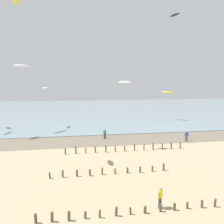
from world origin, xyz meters
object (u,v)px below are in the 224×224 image
kite_aloft_2 (167,92)px  kite_aloft_3 (175,15)px  person_mid_beach (105,134)px  kite_aloft_0 (45,88)px  person_left_flank (187,136)px  person_by_waterline (160,197)px  kite_aloft_10 (21,66)px  kite_aloft_8 (15,2)px  kite_aloft_6 (125,82)px

kite_aloft_2 → kite_aloft_3: 23.07m
person_mid_beach → kite_aloft_0: 17.76m
person_left_flank → kite_aloft_0: bearing=147.6°
person_mid_beach → person_by_waterline: same height
kite_aloft_10 → kite_aloft_3: bearing=113.9°
person_left_flank → person_by_waterline: bearing=-122.5°
person_by_waterline → person_left_flank: bearing=57.5°
kite_aloft_10 → kite_aloft_8: bearing=57.1°
person_by_waterline → kite_aloft_2: kite_aloft_2 is taller
kite_aloft_6 → person_by_waterline: bearing=-92.6°
kite_aloft_3 → kite_aloft_8: size_ratio=1.08×
kite_aloft_3 → kite_aloft_6: 13.98m
person_left_flank → kite_aloft_2: (4.46, 19.25, 6.03)m
person_left_flank → kite_aloft_3: kite_aloft_3 is taller
person_mid_beach → kite_aloft_3: size_ratio=0.79×
person_left_flank → kite_aloft_2: kite_aloft_2 is taller
person_by_waterline → kite_aloft_10: 36.06m
person_by_waterline → kite_aloft_8: bearing=134.3°
kite_aloft_0 → kite_aloft_3: kite_aloft_3 is taller
person_by_waterline → kite_aloft_6: size_ratio=0.87×
person_mid_beach → kite_aloft_8: (-11.46, -8.16, 18.15)m
kite_aloft_6 → kite_aloft_8: (-13.78, -2.98, 9.38)m
kite_aloft_3 → kite_aloft_6: size_ratio=1.11×
person_left_flank → kite_aloft_6: kite_aloft_6 is taller
person_left_flank → kite_aloft_2: size_ratio=0.54×
person_left_flank → kite_aloft_10: kite_aloft_10 is taller
kite_aloft_2 → kite_aloft_6: (-15.29, -20.87, 2.74)m
person_mid_beach → kite_aloft_10: bearing=150.8°
kite_aloft_2 → kite_aloft_10: (-32.43, -7.42, 5.71)m
kite_aloft_0 → kite_aloft_6: (13.35, -16.97, 1.39)m
person_by_waterline → person_left_flank: 21.37m
kite_aloft_0 → kite_aloft_10: bearing=140.2°
kite_aloft_2 → person_mid_beach: bearing=87.8°
person_by_waterline → kite_aloft_6: (0.67, 16.40, 8.78)m
person_mid_beach → kite_aloft_0: kite_aloft_0 is taller
kite_aloft_6 → kite_aloft_8: bearing=-168.0°
kite_aloft_0 → kite_aloft_2: kite_aloft_0 is taller
person_left_flank → kite_aloft_6: (-10.82, -1.62, 8.78)m
kite_aloft_3 → kite_aloft_10: (-25.79, 10.26, -7.54)m
person_by_waterline → person_left_flank: size_ratio=1.00×
person_mid_beach → kite_aloft_0: bearing=133.1°
kite_aloft_0 → kite_aloft_3: size_ratio=1.27×
person_mid_beach → kite_aloft_6: bearing=-65.9°
person_mid_beach → kite_aloft_6: size_ratio=0.87×
person_left_flank → kite_aloft_2: bearing=76.9°
kite_aloft_6 → person_mid_beach: bearing=113.9°
person_by_waterline → kite_aloft_8: kite_aloft_8 is taller
kite_aloft_10 → person_mid_beach: bearing=106.4°
person_left_flank → kite_aloft_0: kite_aloft_0 is taller
person_by_waterline → kite_aloft_0: bearing=110.8°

